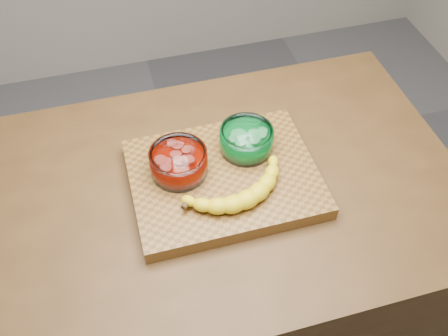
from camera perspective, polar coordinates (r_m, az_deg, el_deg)
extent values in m
plane|color=#535357|center=(2.02, 0.00, -18.04)|extent=(3.50, 3.50, 0.00)
cube|color=#482E15|center=(1.62, 0.00, -11.88)|extent=(1.20, 0.80, 0.90)
cube|color=brown|center=(1.22, 0.00, -1.22)|extent=(0.45, 0.35, 0.04)
cylinder|color=white|center=(1.19, -5.20, 0.66)|extent=(0.14, 0.14, 0.06)
cylinder|color=#B40F00|center=(1.20, -5.17, 0.38)|extent=(0.12, 0.12, 0.04)
cylinder|color=#E55848|center=(1.18, -5.26, 1.26)|extent=(0.11, 0.11, 0.02)
cylinder|color=white|center=(1.24, 2.57, 3.26)|extent=(0.13, 0.13, 0.06)
cylinder|color=#03902B|center=(1.25, 2.56, 3.00)|extent=(0.11, 0.11, 0.04)
cylinder|color=#68DE7E|center=(1.23, 2.60, 3.86)|extent=(0.11, 0.11, 0.02)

